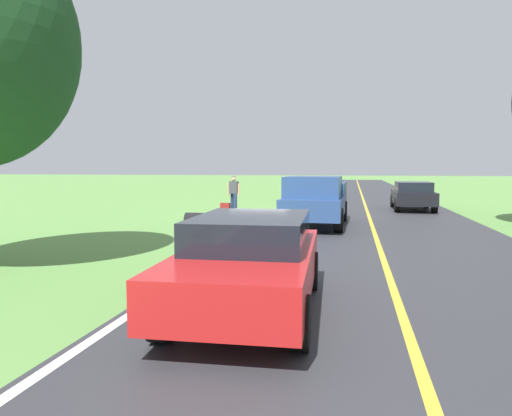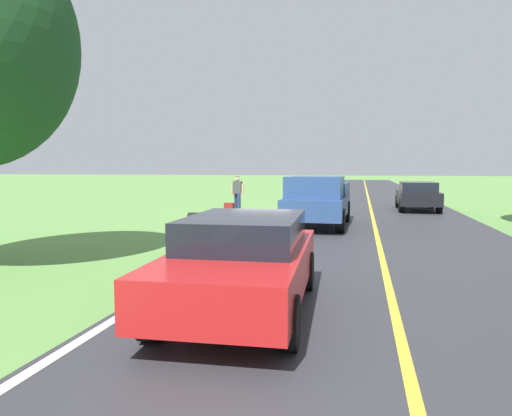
# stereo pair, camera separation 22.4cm
# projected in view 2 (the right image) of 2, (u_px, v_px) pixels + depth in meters

# --- Properties ---
(ground_plane) EXTENTS (200.00, 200.00, 0.00)m
(ground_plane) POSITION_uv_depth(u_px,v_px,m) (264.00, 215.00, 21.26)
(ground_plane) COLOR #609347
(road_surface) EXTENTS (8.10, 120.00, 0.00)m
(road_surface) POSITION_uv_depth(u_px,v_px,m) (373.00, 217.00, 20.23)
(road_surface) COLOR #333338
(road_surface) RESTS_ON ground
(lane_edge_line) EXTENTS (0.16, 117.60, 0.00)m
(lane_edge_line) POSITION_uv_depth(u_px,v_px,m) (284.00, 215.00, 21.07)
(lane_edge_line) COLOR silver
(lane_edge_line) RESTS_ON ground
(lane_centre_line) EXTENTS (0.14, 117.60, 0.00)m
(lane_centre_line) POSITION_uv_depth(u_px,v_px,m) (373.00, 217.00, 20.23)
(lane_centre_line) COLOR gold
(lane_centre_line) RESTS_ON ground
(hitchhiker_walking) EXTENTS (0.62, 0.53, 1.75)m
(hitchhiker_walking) POSITION_uv_depth(u_px,v_px,m) (238.00, 191.00, 22.63)
(hitchhiker_walking) COLOR navy
(hitchhiker_walking) RESTS_ON ground
(suitcase_carried) EXTENTS (0.47, 0.23, 0.42)m
(suitcase_carried) POSITION_uv_depth(u_px,v_px,m) (229.00, 207.00, 22.74)
(suitcase_carried) COLOR maroon
(suitcase_carried) RESTS_ON ground
(pickup_truck_passing) EXTENTS (2.19, 5.44, 1.82)m
(pickup_truck_passing) POSITION_uv_depth(u_px,v_px,m) (318.00, 200.00, 16.93)
(pickup_truck_passing) COLOR #2D4C84
(pickup_truck_passing) RESTS_ON ground
(sedan_ahead_same_lane) EXTENTS (2.06, 4.47, 1.41)m
(sedan_ahead_same_lane) POSITION_uv_depth(u_px,v_px,m) (243.00, 260.00, 7.03)
(sedan_ahead_same_lane) COLOR red
(sedan_ahead_same_lane) RESTS_ON ground
(sedan_near_oncoming) EXTENTS (1.98, 4.43, 1.41)m
(sedan_near_oncoming) POSITION_uv_depth(u_px,v_px,m) (418.00, 195.00, 23.35)
(sedan_near_oncoming) COLOR black
(sedan_near_oncoming) RESTS_ON ground
(drainage_culvert) EXTENTS (0.80, 0.60, 0.60)m
(drainage_culvert) POSITION_uv_depth(u_px,v_px,m) (198.00, 220.00, 19.12)
(drainage_culvert) COLOR black
(drainage_culvert) RESTS_ON ground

